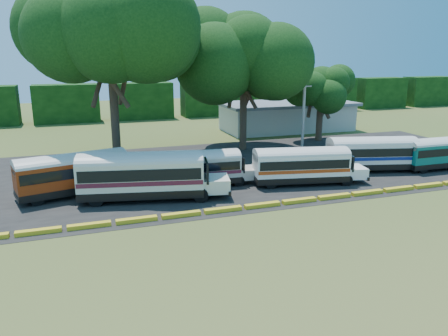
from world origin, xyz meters
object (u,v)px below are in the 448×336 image
object	(u,v)px
bus_cream_west	(145,173)
tree_west	(109,26)
bus_white_red	(303,164)
bus_teal	(442,151)
bus_red	(76,171)

from	to	relation	value
bus_cream_west	tree_west	bearing A→B (deg)	107.64
bus_white_red	bus_teal	bearing A→B (deg)	12.07
bus_red	tree_west	distance (m)	14.03
bus_white_red	bus_cream_west	bearing A→B (deg)	-169.97
bus_teal	tree_west	size ratio (longest dim) A/B	0.52
bus_red	bus_white_red	size ratio (longest dim) A/B	1.06
bus_red	bus_white_red	xyz separation A→B (m)	(18.16, -3.16, -0.13)
bus_cream_west	tree_west	size ratio (longest dim) A/B	0.65
bus_red	bus_cream_west	world-z (taller)	bus_cream_west
bus_cream_west	tree_west	xyz separation A→B (m)	(-1.06, 10.46, 11.03)
bus_white_red	tree_west	xyz separation A→B (m)	(-14.32, 10.67, 11.33)
bus_red	bus_white_red	distance (m)	18.43
bus_cream_west	bus_teal	world-z (taller)	bus_cream_west
bus_red	tree_west	size ratio (longest dim) A/B	0.59
bus_teal	tree_west	world-z (taller)	tree_west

